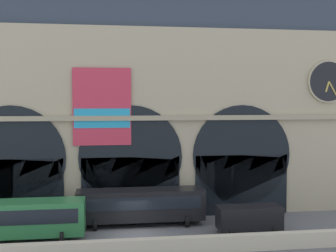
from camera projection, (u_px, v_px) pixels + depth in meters
ground_plane at (135, 235)px, 35.11m from camera, size 200.00×200.00×0.00m
quay_parapet_wall at (140, 247)px, 30.28m from camera, size 90.00×0.70×1.17m
station_building at (129, 107)px, 41.94m from camera, size 43.95×5.41×20.91m
bus_midwest at (11, 219)px, 33.22m from camera, size 11.00×3.25×3.10m
bus_center at (141, 205)px, 37.75m from camera, size 11.00×3.25×3.10m
van_mideast at (249, 218)px, 35.56m from camera, size 5.20×2.48×2.20m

